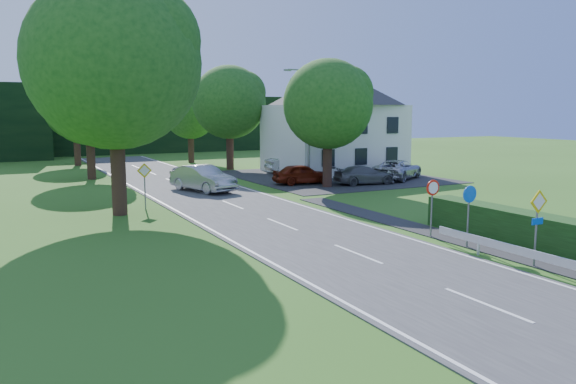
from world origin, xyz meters
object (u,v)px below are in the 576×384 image
moving_car (203,178)px  parked_car_grey (364,175)px  parked_car_red (302,174)px  streetlight (307,121)px  parked_car_silver_b (397,169)px  parked_car_silver_a (293,163)px  motorcycle (222,182)px  parasol (320,164)px

moving_car → parked_car_grey: size_ratio=1.14×
parked_car_red → parked_car_grey: 4.36m
streetlight → parked_car_silver_b: streetlight is taller
parked_car_silver_a → parked_car_grey: size_ratio=1.06×
streetlight → parked_car_silver_a: (2.62, 7.00, -3.66)m
motorcycle → parked_car_red: size_ratio=0.42×
moving_car → motorcycle: bearing=0.6°
parked_car_red → parked_car_silver_b: size_ratio=0.78×
parked_car_red → parked_car_silver_a: bearing=-16.2°
parked_car_red → parasol: bearing=-36.4°
streetlight → parasol: (3.35, 3.96, -3.51)m
moving_car → parked_car_red: (7.38, 0.28, -0.12)m
streetlight → parked_car_silver_a: size_ratio=1.72×
moving_car → parasol: parasol is taller
parked_car_grey → parked_car_silver_b: parked_car_silver_b is taller
moving_car → parasol: 11.89m
streetlight → moving_car: (-7.76, -0.25, -3.60)m
parasol → parked_car_silver_a: bearing=103.6°
moving_car → parked_car_red: bearing=-16.1°
streetlight → parked_car_silver_a: bearing=69.5°
moving_car → motorcycle: (1.50, 0.51, -0.37)m
parasol → streetlight: bearing=-130.3°
motorcycle → parked_car_silver_b: size_ratio=0.33×
motorcycle → parked_car_silver_a: parked_car_silver_a is taller
motorcycle → streetlight: bearing=-26.8°
motorcycle → parked_car_silver_a: bearing=12.8°
parked_car_silver_a → moving_car: bearing=126.6°
moving_car → parked_car_grey: bearing=-27.6°
moving_car → parked_car_silver_a: 12.66m
streetlight → parked_car_silver_b: bearing=-6.3°
streetlight → parked_car_grey: streetlight is taller
motorcycle → parked_car_red: bearing=-26.7°
parked_car_silver_a → parked_car_red: bearing=158.4°
parked_car_silver_a → parked_car_silver_b: 9.12m
motorcycle → parked_car_silver_a: (8.88, 6.74, 0.31)m
parasol → parked_car_grey: bearing=-89.2°
parked_car_silver_a → parked_car_silver_b: size_ratio=0.88×
parked_car_silver_a → parasol: parasol is taller
parked_car_silver_a → parked_car_silver_b: parked_car_silver_a is taller
parked_car_grey → streetlight: bearing=66.3°
moving_car → parked_car_silver_a: size_ratio=1.08×
parked_car_red → parked_car_silver_a: parked_car_silver_a is taller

